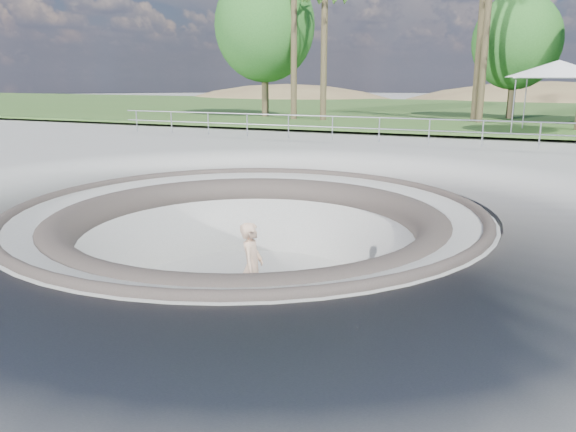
# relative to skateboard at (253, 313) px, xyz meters

# --- Properties ---
(ground) EXTENTS (180.00, 180.00, 0.00)m
(ground) POSITION_rel_skateboard_xyz_m (-0.67, 1.20, 1.83)
(ground) COLOR #AAA9A4
(ground) RESTS_ON ground
(skate_bowl) EXTENTS (14.00, 14.00, 4.10)m
(skate_bowl) POSITION_rel_skateboard_xyz_m (-0.67, 1.20, 0.00)
(skate_bowl) COLOR #AAA9A4
(skate_bowl) RESTS_ON ground
(grass_strip) EXTENTS (180.00, 36.00, 0.12)m
(grass_strip) POSITION_rel_skateboard_xyz_m (-0.67, 35.20, 2.05)
(grass_strip) COLOR #375E25
(grass_strip) RESTS_ON ground
(distant_hills) EXTENTS (103.20, 45.00, 28.60)m
(distant_hills) POSITION_rel_skateboard_xyz_m (3.11, 58.37, -5.19)
(distant_hills) COLOR brown
(distant_hills) RESTS_ON ground
(safety_railing) EXTENTS (25.00, 0.06, 1.03)m
(safety_railing) POSITION_rel_skateboard_xyz_m (-0.67, 13.20, 2.52)
(safety_railing) COLOR gray
(safety_railing) RESTS_ON ground
(skateboard) EXTENTS (0.85, 0.26, 0.09)m
(skateboard) POSITION_rel_skateboard_xyz_m (0.00, 0.00, 0.00)
(skateboard) COLOR olive
(skateboard) RESTS_ON ground
(skater) EXTENTS (0.59, 0.77, 1.87)m
(skater) POSITION_rel_skateboard_xyz_m (0.00, 0.00, 0.95)
(skater) COLOR beige
(skater) RESTS_ON skateboard
(canopy_white) EXTENTS (6.31, 6.31, 3.22)m
(canopy_white) POSITION_rel_skateboard_xyz_m (5.96, 19.20, 4.94)
(canopy_white) COLOR gray
(canopy_white) RESTS_ON ground
(bushy_tree_left) EXTENTS (6.30, 5.73, 9.09)m
(bushy_tree_left) POSITION_rel_skateboard_xyz_m (-10.62, 23.72, 7.64)
(bushy_tree_left) COLOR brown
(bushy_tree_left) RESTS_ON ground
(bushy_tree_mid) EXTENTS (5.14, 4.68, 7.42)m
(bushy_tree_mid) POSITION_rel_skateboard_xyz_m (3.93, 27.77, 6.60)
(bushy_tree_mid) COLOR brown
(bushy_tree_mid) RESTS_ON ground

